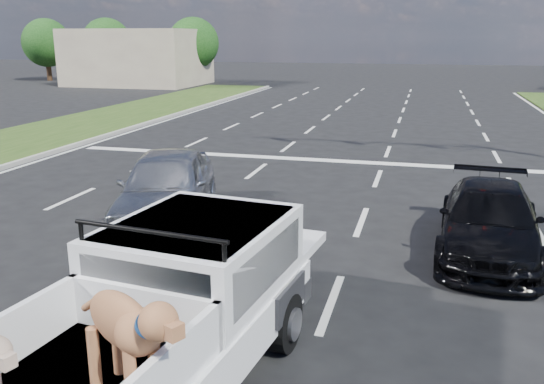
{
  "coord_description": "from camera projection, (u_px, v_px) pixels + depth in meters",
  "views": [
    {
      "loc": [
        2.9,
        -7.68,
        3.78
      ],
      "look_at": [
        0.32,
        2.0,
        1.07
      ],
      "focal_mm": 38.0,
      "sensor_mm": 36.0,
      "label": 1
    }
  ],
  "objects": [
    {
      "name": "silver_sedan",
      "position": [
        167.0,
        187.0,
        12.01
      ],
      "size": [
        2.91,
        4.77,
        1.52
      ],
      "primitive_type": "imported",
      "rotation": [
        0.0,
        0.0,
        0.27
      ],
      "color": "#B0B2B7",
      "rests_on": "ground"
    },
    {
      "name": "black_coupe",
      "position": [
        489.0,
        221.0,
        10.27
      ],
      "size": [
        2.0,
        4.3,
        1.22
      ],
      "primitive_type": "imported",
      "rotation": [
        0.0,
        0.0,
        -0.07
      ],
      "color": "black",
      "rests_on": "ground"
    },
    {
      "name": "tree_far_b",
      "position": [
        107.0,
        43.0,
        49.44
      ],
      "size": [
        4.2,
        4.2,
        5.4
      ],
      "color": "#332114",
      "rests_on": "ground"
    },
    {
      "name": "tree_far_a",
      "position": [
        46.0,
        43.0,
        50.93
      ],
      "size": [
        4.2,
        4.2,
        5.4
      ],
      "color": "#332114",
      "rests_on": "ground"
    },
    {
      "name": "building_left",
      "position": [
        139.0,
        57.0,
        46.86
      ],
      "size": [
        10.0,
        8.0,
        4.4
      ],
      "primitive_type": "cube",
      "color": "#BBAF8F",
      "rests_on": "ground"
    },
    {
      "name": "road_markings",
      "position": [
        305.0,
        187.0,
        14.99
      ],
      "size": [
        17.75,
        60.0,
        0.01
      ],
      "color": "silver",
      "rests_on": "ground"
    },
    {
      "name": "pickup_truck",
      "position": [
        152.0,
        326.0,
        5.88
      ],
      "size": [
        2.53,
        5.4,
        1.96
      ],
      "rotation": [
        0.0,
        0.0,
        -0.12
      ],
      "color": "black",
      "rests_on": "ground"
    },
    {
      "name": "ground",
      "position": [
        219.0,
        290.0,
        8.87
      ],
      "size": [
        160.0,
        160.0,
        0.0
      ],
      "primitive_type": "plane",
      "color": "black",
      "rests_on": "ground"
    },
    {
      "name": "tree_far_c",
      "position": [
        193.0,
        43.0,
        47.45
      ],
      "size": [
        4.2,
        4.2,
        5.4
      ],
      "color": "#332114",
      "rests_on": "ground"
    }
  ]
}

